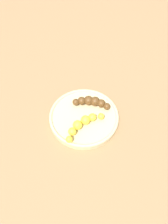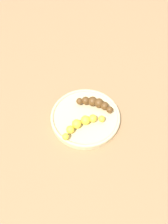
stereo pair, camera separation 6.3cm
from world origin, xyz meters
name	(u,v)px [view 1 (the left image)]	position (x,y,z in m)	size (l,w,h in m)	color
ground_plane	(84,119)	(0.00, 0.00, 0.00)	(2.40, 2.40, 0.00)	#936D47
fruit_bowl	(84,117)	(0.00, 0.00, 0.01)	(0.22, 0.22, 0.02)	#D1B784
banana_yellow	(82,124)	(-0.01, -0.04, 0.03)	(0.13, 0.09, 0.03)	yellow
banana_overripe	(92,102)	(0.03, 0.04, 0.03)	(0.12, 0.06, 0.03)	#593819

